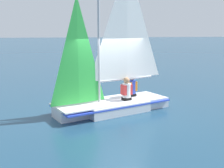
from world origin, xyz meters
name	(u,v)px	position (x,y,z in m)	size (l,w,h in m)	color
ground_plane	(112,111)	(0.00, 0.00, 0.00)	(260.00, 260.00, 0.00)	navy
sailboat_main	(113,89)	(-0.01, 0.02, 0.78)	(2.78, 4.29, 5.16)	silver
sailor_helm	(127,93)	(-0.02, 0.53, 0.62)	(0.38, 0.41, 1.16)	black
sailor_crew	(132,89)	(-0.57, 0.88, 0.63)	(0.38, 0.41, 1.16)	black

